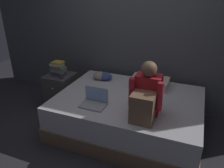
# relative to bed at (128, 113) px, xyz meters

# --- Properties ---
(ground_plane) EXTENTS (8.00, 8.00, 0.00)m
(ground_plane) POSITION_rel_bed_xyz_m (-0.20, -0.30, -0.26)
(ground_plane) COLOR #2D2D33
(wall_back) EXTENTS (5.60, 0.10, 2.70)m
(wall_back) POSITION_rel_bed_xyz_m (-0.20, 0.90, 1.09)
(wall_back) COLOR #4C4F54
(wall_back) RESTS_ON ground_plane
(bed) EXTENTS (2.00, 1.50, 0.53)m
(bed) POSITION_rel_bed_xyz_m (0.00, 0.00, 0.00)
(bed) COLOR #7A6047
(bed) RESTS_ON ground_plane
(nightstand) EXTENTS (0.44, 0.46, 0.57)m
(nightstand) POSITION_rel_bed_xyz_m (-1.30, 0.24, 0.03)
(nightstand) COLOR #474442
(nightstand) RESTS_ON ground_plane
(person_sitting) EXTENTS (0.39, 0.44, 0.65)m
(person_sitting) POSITION_rel_bed_xyz_m (0.32, -0.38, 0.52)
(person_sitting) COLOR #B21E28
(person_sitting) RESTS_ON bed
(laptop) EXTENTS (0.32, 0.23, 0.22)m
(laptop) POSITION_rel_bed_xyz_m (-0.35, -0.37, 0.32)
(laptop) COLOR #9EA0A5
(laptop) RESTS_ON bed
(pillow) EXTENTS (0.56, 0.36, 0.13)m
(pillow) POSITION_rel_bed_xyz_m (0.18, 0.45, 0.33)
(pillow) COLOR beige
(pillow) RESTS_ON bed
(book_stack) EXTENTS (0.24, 0.17, 0.24)m
(book_stack) POSITION_rel_bed_xyz_m (-1.30, 0.22, 0.43)
(book_stack) COLOR #284C84
(book_stack) RESTS_ON nightstand
(mug) EXTENTS (0.08, 0.08, 0.09)m
(mug) POSITION_rel_bed_xyz_m (-1.17, 0.12, 0.36)
(mug) COLOR #3D3D42
(mug) RESTS_ON nightstand
(clothes_pile) EXTENTS (0.31, 0.22, 0.13)m
(clothes_pile) POSITION_rel_bed_xyz_m (-0.58, 0.43, 0.33)
(clothes_pile) COLOR #3D4C8E
(clothes_pile) RESTS_ON bed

